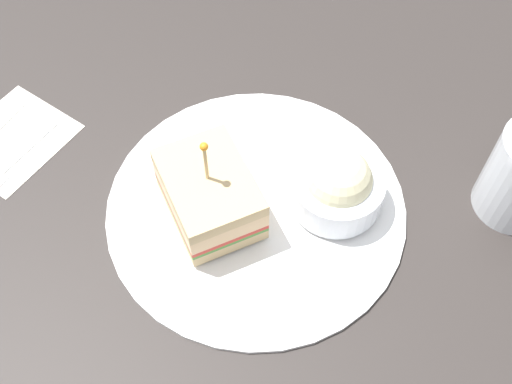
# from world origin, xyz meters

# --- Properties ---
(ground_plane) EXTENTS (1.16, 1.16, 0.02)m
(ground_plane) POSITION_xyz_m (0.00, 0.00, -0.01)
(ground_plane) COLOR #2D2826
(plate) EXTENTS (0.28, 0.28, 0.01)m
(plate) POSITION_xyz_m (0.00, 0.00, 0.00)
(plate) COLOR white
(plate) RESTS_ON ground_plane
(sandwich_half_center) EXTENTS (0.11, 0.09, 0.10)m
(sandwich_half_center) POSITION_xyz_m (0.00, 0.04, 0.03)
(sandwich_half_center) COLOR tan
(sandwich_half_center) RESTS_ON plate
(coleslaw_bowl) EXTENTS (0.08, 0.08, 0.06)m
(coleslaw_bowl) POSITION_xyz_m (-0.01, -0.07, 0.03)
(coleslaw_bowl) COLOR white
(coleslaw_bowl) RESTS_ON plate
(napkin) EXTENTS (0.14, 0.14, 0.00)m
(napkin) POSITION_xyz_m (0.12, 0.23, 0.00)
(napkin) COLOR beige
(napkin) RESTS_ON ground_plane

